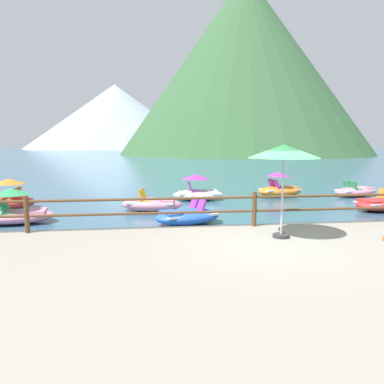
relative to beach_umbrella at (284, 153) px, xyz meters
name	(u,v)px	position (x,y,z in m)	size (l,w,h in m)	color
ground_plane	(169,163)	(-0.30, 39.70, -2.45)	(200.00, 200.00, 0.00)	#38607A
promenade_dock	(316,286)	(-0.30, -2.50, -2.25)	(28.00, 8.00, 0.40)	gray
dock_railing	(254,205)	(-0.30, 1.25, -1.46)	(23.92, 0.12, 0.95)	brown
beach_umbrella	(284,153)	(0.00, 0.00, 0.00)	(1.70, 1.70, 2.24)	#B2B2B7
pedal_boat_0	(380,204)	(5.92, 4.87, -2.18)	(2.37, 1.71, 0.85)	red
pedal_boat_1	(152,204)	(-3.02, 5.89, -2.16)	(2.54, 1.58, 0.87)	pink
pedal_boat_2	(7,199)	(-8.82, 7.09, -2.03)	(2.26, 1.40, 1.24)	red
pedal_boat_3	(188,216)	(-1.88, 3.46, -2.17)	(2.57, 1.99, 0.85)	blue
pedal_boat_4	(280,188)	(3.39, 9.09, -2.04)	(2.52, 1.63, 1.23)	orange
pedal_boat_5	(356,191)	(7.15, 8.63, -2.20)	(2.55, 1.61, 0.82)	pink
pedal_boat_6	(198,191)	(-0.84, 8.47, -2.04)	(2.40, 1.52, 1.21)	white
pedal_boat_7	(16,212)	(-7.54, 4.27, -2.06)	(2.54, 1.53, 1.19)	pink
cliff_headland	(236,72)	(17.07, 74.60, 15.84)	(55.42, 55.42, 38.96)	#386038
distant_peak	(116,117)	(-15.52, 148.97, 10.67)	(72.88, 72.88, 26.22)	#9EADBC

